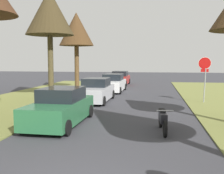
% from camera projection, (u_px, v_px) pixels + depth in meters
% --- Properties ---
extents(stop_sign_far, '(0.81, 0.55, 2.94)m').
position_uv_depth(stop_sign_far, '(205.00, 70.00, 17.06)').
color(stop_sign_far, '#9EA0A5').
rests_on(stop_sign_far, grass_verge_right).
extents(street_tree_left_mid_b, '(3.36, 3.36, 7.65)m').
position_uv_depth(street_tree_left_mid_b, '(50.00, 13.00, 18.49)').
color(street_tree_left_mid_b, '#483E25').
rests_on(street_tree_left_mid_b, grass_verge_left).
extents(street_tree_left_far, '(3.22, 3.22, 7.17)m').
position_uv_depth(street_tree_left_far, '(76.00, 30.00, 24.72)').
color(street_tree_left_far, brown).
rests_on(street_tree_left_far, grass_verge_left).
extents(parked_sedan_green, '(1.99, 4.42, 1.57)m').
position_uv_depth(parked_sedan_green, '(61.00, 108.00, 11.47)').
color(parked_sedan_green, '#28663D').
rests_on(parked_sedan_green, ground).
extents(parked_sedan_silver, '(1.99, 4.42, 1.57)m').
position_uv_depth(parked_sedan_silver, '(96.00, 91.00, 17.92)').
color(parked_sedan_silver, '#BCBCC1').
rests_on(parked_sedan_silver, ground).
extents(parked_sedan_white, '(1.99, 4.42, 1.57)m').
position_uv_depth(parked_sedan_white, '(113.00, 84.00, 23.64)').
color(parked_sedan_white, white).
rests_on(parked_sedan_white, ground).
extents(parked_sedan_red, '(1.99, 4.42, 1.57)m').
position_uv_depth(parked_sedan_red, '(120.00, 79.00, 30.35)').
color(parked_sedan_red, red).
rests_on(parked_sedan_red, ground).
extents(parked_motorcycle, '(0.60, 2.05, 0.97)m').
position_uv_depth(parked_motorcycle, '(163.00, 119.00, 10.25)').
color(parked_motorcycle, black).
rests_on(parked_motorcycle, ground).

